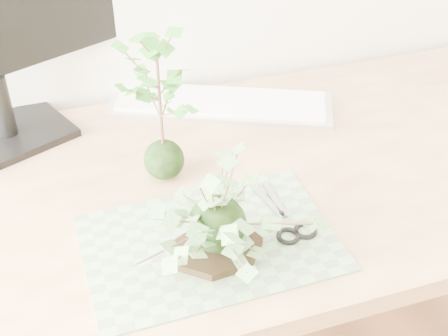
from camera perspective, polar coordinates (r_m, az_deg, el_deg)
The scene contains 7 objects.
desk at distance 1.24m, azimuth -0.58°, elevation -4.41°, with size 1.60×0.70×0.74m.
cutting_mat at distance 1.05m, azimuth -1.28°, elevation -6.83°, with size 0.42×0.28×0.00m, color #61755B.
stone_dish at distance 1.03m, azimuth -0.61°, elevation -7.37°, with size 0.16×0.16×0.01m, color black.
ivy_kokedama at distance 0.96m, azimuth -0.65°, elevation -3.18°, with size 0.29×0.29×0.19m.
maple_kokedama at distance 1.08m, azimuth -6.09°, elevation 8.79°, with size 0.21×0.21×0.32m.
keyboard at distance 1.40m, azimuth -0.28°, elevation 5.94°, with size 0.51×0.33×0.02m.
scissors at distance 1.08m, azimuth 6.01°, elevation -5.27°, with size 0.08×0.17×0.01m.
Camera 1 is at (-0.26, 0.35, 1.47)m, focal length 50.00 mm.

